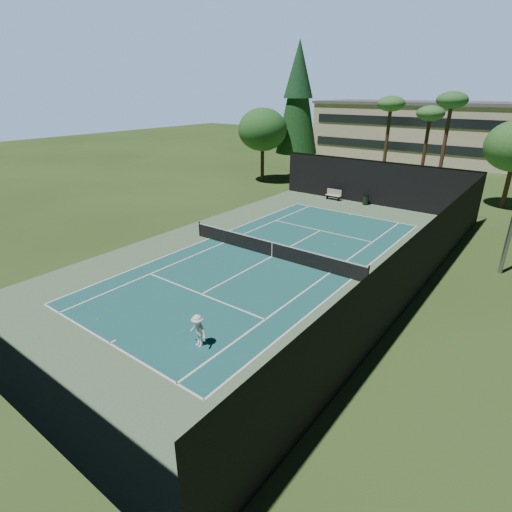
{
  "coord_description": "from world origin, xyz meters",
  "views": [
    {
      "loc": [
        13.4,
        -19.36,
        9.86
      ],
      "look_at": [
        1.0,
        -3.0,
        1.3
      ],
      "focal_mm": 28.0,
      "sensor_mm": 36.0,
      "label": 1
    }
  ],
  "objects_px": {
    "tennis_ball_a": "(98,320)",
    "tennis_ball_b": "(231,240)",
    "tennis_ball_c": "(335,244)",
    "trash_bin": "(366,200)",
    "tennis_net": "(272,249)",
    "tennis_ball_d": "(229,226)",
    "park_bench": "(334,194)",
    "player": "(198,331)"
  },
  "relations": [
    {
      "from": "tennis_ball_d",
      "to": "tennis_ball_c",
      "type": "bearing_deg",
      "value": 10.14
    },
    {
      "from": "player",
      "to": "tennis_ball_b",
      "type": "xyz_separation_m",
      "value": [
        -7.07,
        10.37,
        -0.69
      ]
    },
    {
      "from": "tennis_ball_d",
      "to": "park_bench",
      "type": "relative_size",
      "value": 0.05
    },
    {
      "from": "park_bench",
      "to": "tennis_ball_d",
      "type": "bearing_deg",
      "value": -102.19
    },
    {
      "from": "tennis_ball_b",
      "to": "park_bench",
      "type": "relative_size",
      "value": 0.05
    },
    {
      "from": "tennis_ball_a",
      "to": "park_bench",
      "type": "relative_size",
      "value": 0.05
    },
    {
      "from": "tennis_net",
      "to": "tennis_ball_b",
      "type": "height_order",
      "value": "tennis_net"
    },
    {
      "from": "tennis_ball_a",
      "to": "trash_bin",
      "type": "height_order",
      "value": "trash_bin"
    },
    {
      "from": "player",
      "to": "tennis_ball_b",
      "type": "distance_m",
      "value": 12.58
    },
    {
      "from": "player",
      "to": "tennis_ball_b",
      "type": "height_order",
      "value": "player"
    },
    {
      "from": "player",
      "to": "park_bench",
      "type": "relative_size",
      "value": 0.97
    },
    {
      "from": "player",
      "to": "tennis_net",
      "type": "bearing_deg",
      "value": 115.4
    },
    {
      "from": "tennis_net",
      "to": "player",
      "type": "height_order",
      "value": "player"
    },
    {
      "from": "tennis_ball_b",
      "to": "tennis_ball_c",
      "type": "xyz_separation_m",
      "value": [
        6.19,
        3.79,
        -0.01
      ]
    },
    {
      "from": "tennis_ball_a",
      "to": "trash_bin",
      "type": "relative_size",
      "value": 0.07
    },
    {
      "from": "player",
      "to": "tennis_ball_d",
      "type": "xyz_separation_m",
      "value": [
        -9.24,
        12.67,
        -0.69
      ]
    },
    {
      "from": "tennis_ball_d",
      "to": "park_bench",
      "type": "height_order",
      "value": "park_bench"
    },
    {
      "from": "park_bench",
      "to": "trash_bin",
      "type": "distance_m",
      "value": 3.22
    },
    {
      "from": "tennis_net",
      "to": "park_bench",
      "type": "xyz_separation_m",
      "value": [
        -3.47,
        15.33,
        -0.01
      ]
    },
    {
      "from": "player",
      "to": "park_bench",
      "type": "height_order",
      "value": "player"
    },
    {
      "from": "tennis_net",
      "to": "tennis_ball_c",
      "type": "xyz_separation_m",
      "value": [
        2.21,
        4.46,
        -0.53
      ]
    },
    {
      "from": "tennis_ball_b",
      "to": "park_bench",
      "type": "height_order",
      "value": "park_bench"
    },
    {
      "from": "tennis_net",
      "to": "tennis_ball_a",
      "type": "xyz_separation_m",
      "value": [
        -2.04,
        -11.1,
        -0.52
      ]
    },
    {
      "from": "tennis_ball_a",
      "to": "park_bench",
      "type": "height_order",
      "value": "park_bench"
    },
    {
      "from": "tennis_net",
      "to": "tennis_ball_a",
      "type": "relative_size",
      "value": 183.76
    },
    {
      "from": "tennis_ball_d",
      "to": "tennis_ball_b",
      "type": "bearing_deg",
      "value": -46.69
    },
    {
      "from": "tennis_net",
      "to": "tennis_ball_b",
      "type": "bearing_deg",
      "value": 170.46
    },
    {
      "from": "tennis_ball_a",
      "to": "tennis_ball_d",
      "type": "relative_size",
      "value": 0.92
    },
    {
      "from": "tennis_net",
      "to": "player",
      "type": "xyz_separation_m",
      "value": [
        3.09,
        -9.71,
        0.17
      ]
    },
    {
      "from": "tennis_ball_a",
      "to": "tennis_ball_c",
      "type": "bearing_deg",
      "value": 74.71
    },
    {
      "from": "tennis_ball_b",
      "to": "player",
      "type": "bearing_deg",
      "value": -55.72
    },
    {
      "from": "trash_bin",
      "to": "park_bench",
      "type": "bearing_deg",
      "value": -177.68
    },
    {
      "from": "tennis_ball_c",
      "to": "trash_bin",
      "type": "height_order",
      "value": "trash_bin"
    },
    {
      "from": "player",
      "to": "tennis_ball_a",
      "type": "distance_m",
      "value": 5.37
    },
    {
      "from": "tennis_ball_a",
      "to": "tennis_ball_d",
      "type": "height_order",
      "value": "tennis_ball_d"
    },
    {
      "from": "player",
      "to": "trash_bin",
      "type": "bearing_deg",
      "value": 105.31
    },
    {
      "from": "tennis_ball_a",
      "to": "tennis_ball_b",
      "type": "height_order",
      "value": "tennis_ball_b"
    },
    {
      "from": "tennis_ball_d",
      "to": "trash_bin",
      "type": "height_order",
      "value": "trash_bin"
    },
    {
      "from": "tennis_net",
      "to": "tennis_ball_c",
      "type": "distance_m",
      "value": 5.0
    },
    {
      "from": "tennis_ball_b",
      "to": "trash_bin",
      "type": "xyz_separation_m",
      "value": [
        3.72,
        14.79,
        0.44
      ]
    },
    {
      "from": "tennis_net",
      "to": "tennis_ball_b",
      "type": "distance_m",
      "value": 4.07
    },
    {
      "from": "tennis_ball_b",
      "to": "tennis_ball_c",
      "type": "bearing_deg",
      "value": 31.49
    }
  ]
}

